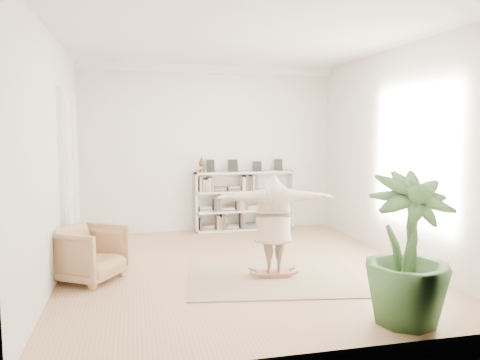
% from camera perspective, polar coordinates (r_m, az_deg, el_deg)
% --- Properties ---
extents(floor, '(6.00, 6.00, 0.00)m').
position_cam_1_polar(floor, '(7.66, -0.06, -10.61)').
color(floor, '#AA7D57').
rests_on(floor, ground).
extents(room_shell, '(6.00, 6.00, 6.00)m').
position_cam_1_polar(room_shell, '(10.31, -3.79, 13.35)').
color(room_shell, silver).
rests_on(room_shell, floor).
extents(doors, '(0.09, 1.78, 2.92)m').
position_cam_1_polar(doors, '(8.56, -20.03, 0.34)').
color(doors, white).
rests_on(doors, floor).
extents(bookshelf, '(2.20, 0.35, 1.64)m').
position_cam_1_polar(bookshelf, '(10.37, 0.50, -2.62)').
color(bookshelf, silver).
rests_on(bookshelf, floor).
extents(armchair, '(1.21, 1.21, 0.81)m').
position_cam_1_polar(armchair, '(7.26, -17.98, -8.54)').
color(armchair, tan).
rests_on(armchair, floor).
extents(rug, '(2.78, 2.37, 0.02)m').
position_cam_1_polar(rug, '(7.19, 4.05, -11.65)').
color(rug, tan).
rests_on(rug, floor).
extents(rocker_board, '(0.53, 0.37, 0.10)m').
position_cam_1_polar(rocker_board, '(7.18, 4.05, -11.21)').
color(rocker_board, '#98613D').
rests_on(rocker_board, rug).
extents(person, '(1.84, 0.76, 1.46)m').
position_cam_1_polar(person, '(6.99, 4.10, -5.04)').
color(person, '#CAAD98').
rests_on(person, rocker_board).
extents(houseplant, '(0.99, 0.99, 1.73)m').
position_cam_1_polar(houseplant, '(5.65, 19.76, -7.92)').
color(houseplant, '#34572B').
rests_on(houseplant, floor).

